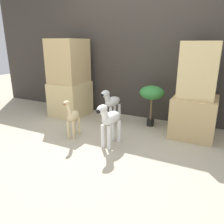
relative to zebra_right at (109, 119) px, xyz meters
name	(u,v)px	position (x,y,z in m)	size (l,w,h in m)	color
ground_plane	(92,148)	(-0.17, -0.17, -0.37)	(14.00, 14.00, 0.00)	#B2A88E
wall_back	(136,55)	(-0.17, 1.35, 0.73)	(6.40, 0.08, 2.20)	#38332D
rock_pillar_left	(69,80)	(-1.27, 0.87, 0.29)	(0.59, 0.65, 1.37)	#DBC184
rock_pillar_right	(196,96)	(0.93, 0.87, 0.22)	(0.59, 0.65, 1.33)	tan
zebra_right	(109,119)	(0.00, 0.00, 0.00)	(0.19, 0.49, 0.60)	white
zebra_left	(111,103)	(-0.35, 0.75, 0.00)	(0.22, 0.49, 0.60)	white
giraffe_figurine	(73,117)	(-0.60, 0.02, -0.06)	(0.18, 0.39, 0.58)	beige
potted_palm_front	(152,94)	(0.26, 0.96, 0.16)	(0.39, 0.39, 0.66)	black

